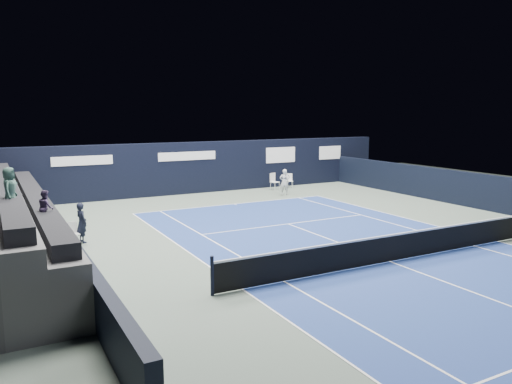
% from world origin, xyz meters
% --- Properties ---
extents(ground, '(48.00, 48.00, 0.00)m').
position_xyz_m(ground, '(0.00, 2.00, 0.00)').
color(ground, '#505F55').
rests_on(ground, ground).
extents(court_surface, '(10.97, 23.77, 0.01)m').
position_xyz_m(court_surface, '(0.00, 0.00, 0.00)').
color(court_surface, navy).
rests_on(court_surface, ground).
extents(enclosure_wall_right, '(0.30, 22.00, 1.80)m').
position_xyz_m(enclosure_wall_right, '(10.50, 6.00, 0.90)').
color(enclosure_wall_right, black).
rests_on(enclosure_wall_right, ground).
extents(folding_chair_back_a, '(0.57, 0.60, 1.06)m').
position_xyz_m(folding_chair_back_a, '(4.43, 15.29, 0.71)').
color(folding_chair_back_a, silver).
rests_on(folding_chair_back_a, ground).
extents(folding_chair_back_b, '(0.52, 0.51, 0.91)m').
position_xyz_m(folding_chair_back_b, '(5.84, 15.61, 0.52)').
color(folding_chair_back_b, white).
rests_on(folding_chair_back_b, ground).
extents(line_judge_chair, '(0.43, 0.42, 0.84)m').
position_xyz_m(line_judge_chair, '(-8.89, 7.35, 0.48)').
color(line_judge_chair, white).
rests_on(line_judge_chair, ground).
extents(line_judge, '(0.51, 0.64, 1.54)m').
position_xyz_m(line_judge, '(-8.55, 7.44, 0.77)').
color(line_judge, black).
rests_on(line_judge, ground).
extents(court_markings, '(11.03, 23.83, 0.00)m').
position_xyz_m(court_markings, '(0.00, 0.00, 0.01)').
color(court_markings, white).
rests_on(court_markings, court_surface).
extents(tennis_net, '(12.90, 0.10, 1.10)m').
position_xyz_m(tennis_net, '(0.00, 0.00, 0.51)').
color(tennis_net, black).
rests_on(tennis_net, ground).
extents(back_sponsor_wall, '(26.00, 0.63, 3.10)m').
position_xyz_m(back_sponsor_wall, '(0.01, 16.50, 1.55)').
color(back_sponsor_wall, black).
rests_on(back_sponsor_wall, ground).
extents(side_barrier_left, '(0.33, 22.00, 1.20)m').
position_xyz_m(side_barrier_left, '(-9.50, 5.97, 0.60)').
color(side_barrier_left, black).
rests_on(side_barrier_left, ground).
extents(tennis_player, '(0.66, 0.89, 1.55)m').
position_xyz_m(tennis_player, '(3.94, 13.15, 0.78)').
color(tennis_player, silver).
rests_on(tennis_player, ground).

